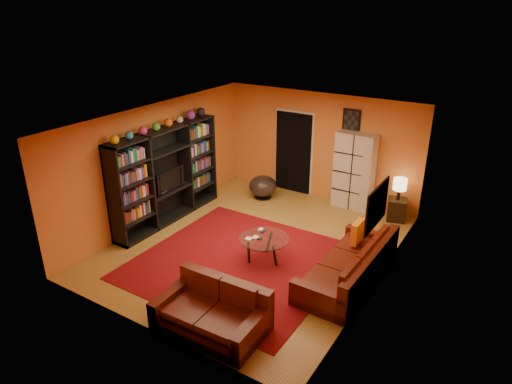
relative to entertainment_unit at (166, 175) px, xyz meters
The scene contains 20 objects.
floor 2.51m from the entertainment_unit, ahead, with size 6.00×6.00×0.00m, color olive.
ceiling 2.75m from the entertainment_unit, ahead, with size 6.00×6.00×0.00m, color white.
wall_back 3.77m from the entertainment_unit, 52.83° to the left, with size 6.00×6.00×0.00m, color orange.
wall_front 3.77m from the entertainment_unit, 52.83° to the right, with size 6.00×6.00×0.00m, color orange.
wall_left 0.34m from the entertainment_unit, behind, with size 6.00×6.00×0.00m, color orange.
wall_right 4.78m from the entertainment_unit, ahead, with size 6.00×6.00×0.00m, color orange.
rug 2.69m from the entertainment_unit, 16.42° to the right, with size 3.60×3.60×0.01m, color #5F0A10.
doorway 3.35m from the entertainment_unit, 61.98° to the left, with size 0.95×0.10×2.04m, color black.
wall_art_right 4.80m from the entertainment_unit, ahead, with size 0.03×1.00×0.70m, color black.
wall_art_back 4.36m from the entertainment_unit, 44.57° to the left, with size 0.42×0.03×0.52m, color black.
entertainment_unit is the anchor object (origin of this frame).
tv 0.10m from the entertainment_unit, 29.91° to the right, with size 0.11×0.86×0.49m, color black.
sofa 4.49m from the entertainment_unit, ahead, with size 1.06×2.47×0.85m.
loveseat 3.98m from the entertainment_unit, 38.12° to the right, with size 1.66×1.03×0.85m.
throw_pillow 4.27m from the entertainment_unit, ahead, with size 0.12×0.42×0.42m, color orange.
coffee_table 2.84m from the entertainment_unit, ahead, with size 0.96×0.96×0.48m.
storage_cabinet 4.30m from the entertainment_unit, 40.66° to the left, with size 0.91×0.40×1.82m, color beige.
bowl_chair 2.55m from the entertainment_unit, 61.23° to the left, with size 0.69×0.69×0.57m.
side_table 5.18m from the entertainment_unit, 31.44° to the left, with size 0.40×0.40×0.50m, color black.
table_lamp 5.12m from the entertainment_unit, 31.44° to the left, with size 0.30×0.30×0.49m.
Camera 1 is at (4.32, -6.84, 4.63)m, focal length 32.00 mm.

